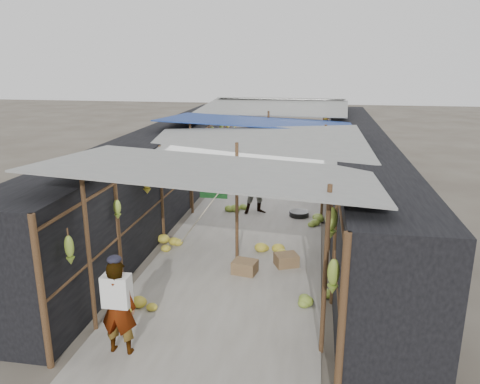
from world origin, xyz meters
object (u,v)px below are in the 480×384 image
Objects in this scene: black_basin at (299,214)px; vendor_elderly at (118,307)px; shopper_blue at (258,186)px; crate_near at (286,260)px; vendor_seated at (294,179)px.

black_basin is 7.12m from vendor_elderly.
black_basin is 1.38m from shopper_blue.
crate_near is 0.28× the size of shopper_blue.
shopper_blue reaches higher than black_basin.
vendor_elderly is at bearing -109.29° from black_basin.
black_basin is 0.59× the size of vendor_seated.
crate_near is 3.60m from shopper_blue.
crate_near is at bearing -92.11° from black_basin.
vendor_elderly is 1.63× the size of vendor_seated.
vendor_elderly is 0.92× the size of shopper_blue.
shopper_blue is at bearing 83.36° from crate_near.
crate_near is 0.31× the size of vendor_elderly.
vendor_seated is at bearing 48.72° from shopper_blue.
crate_near is at bearing 5.50° from vendor_seated.
black_basin is 0.33× the size of shopper_blue.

